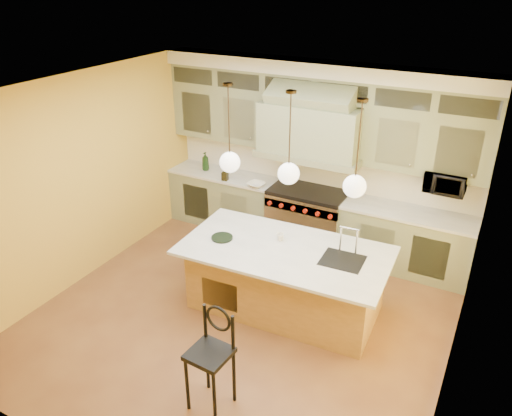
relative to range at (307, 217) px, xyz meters
The scene contains 18 objects.
floor 2.20m from the range, 90.00° to the right, with size 5.00×5.00×0.00m, color brown.
ceiling 3.23m from the range, 90.00° to the right, with size 5.00×5.00×0.00m, color white.
wall_back 1.03m from the range, 90.00° to the left, with size 5.00×5.00×0.00m, color gold.
wall_front 4.74m from the range, 90.00° to the right, with size 5.00×5.00×0.00m, color gold.
wall_left 3.43m from the range, 139.39° to the right, with size 5.00×5.00×0.00m, color gold.
wall_right 3.43m from the range, 40.61° to the right, with size 5.00×5.00×0.00m, color gold.
back_cabinetry 0.95m from the range, 90.00° to the left, with size 5.00×0.77×2.90m.
range is the anchor object (origin of this frame).
kitchen_island 1.74m from the range, 76.55° to the right, with size 2.66×1.49×1.35m.
counter_stool 3.54m from the range, 82.99° to the right, with size 0.43×0.43×1.14m.
microwave 2.18m from the range, ahead, with size 0.54×0.37×0.30m, color black.
oil_bottle_a 2.01m from the range, behind, with size 0.12×0.12×0.32m, color black.
oil_bottle_b 1.51m from the range, behind, with size 0.09×0.10×0.21m, color black.
fruit_bowl 0.97m from the range, 164.96° to the right, with size 0.28×0.28×0.07m, color white.
cup 1.66m from the range, 80.88° to the right, with size 0.10×0.10×0.09m, color silver.
pendant_left 2.27m from the range, 103.29° to the right, with size 0.26×0.26×1.11m.
pendant_center 2.27m from the range, 76.71° to the right, with size 0.26×0.26×1.11m.
pendant_right 2.54m from the range, 54.68° to the right, with size 0.26×0.26×1.11m.
Camera 1 is at (2.61, -4.52, 4.11)m, focal length 35.00 mm.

